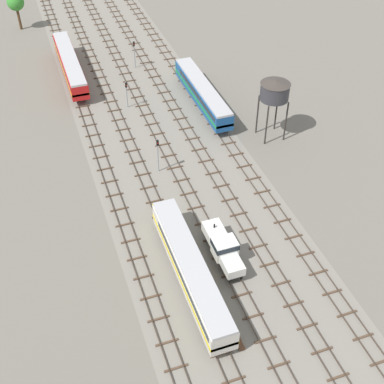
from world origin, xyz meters
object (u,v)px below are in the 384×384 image
object	(u,v)px
diesel_railcar_centre_right_mid	(202,93)
passenger_coach_far_left_midfar	(70,64)
shunter_loco_centre_left_near	(223,247)
signal_post_nearest	(126,91)
signal_post_mid	(134,51)
diesel_railcar_left_nearest	(191,268)
signal_post_near	(158,151)
water_tower	(275,91)

from	to	relation	value
diesel_railcar_centre_right_mid	passenger_coach_far_left_midfar	bearing A→B (deg)	137.42
shunter_loco_centre_left_near	passenger_coach_far_left_midfar	distance (m)	51.37
signal_post_nearest	signal_post_mid	distance (m)	14.18
diesel_railcar_left_nearest	signal_post_near	world-z (taller)	signal_post_near
diesel_railcar_left_nearest	signal_post_mid	xyz separation A→B (m)	(7.16, 52.36, 0.79)
diesel_railcar_centre_right_mid	passenger_coach_far_left_midfar	xyz separation A→B (m)	(-19.09, 17.54, 0.02)
signal_post_near	signal_post_mid	size ratio (longest dim) A/B	1.04
signal_post_nearest	signal_post_mid	size ratio (longest dim) A/B	0.89
shunter_loco_centre_left_near	diesel_railcar_centre_right_mid	distance (m)	34.29
water_tower	passenger_coach_far_left_midfar	bearing A→B (deg)	131.46
shunter_loco_centre_left_near	signal_post_nearest	distance (m)	36.82
shunter_loco_centre_left_near	signal_post_nearest	xyz separation A→B (m)	(-2.39, 36.73, 1.03)
passenger_coach_far_left_midfar	signal_post_near	xyz separation A→B (m)	(7.16, -32.07, 0.88)
signal_post_nearest	signal_post_near	size ratio (longest dim) A/B	0.86
diesel_railcar_left_nearest	signal_post_nearest	world-z (taller)	signal_post_nearest
shunter_loco_centre_left_near	water_tower	xyz separation A→B (m)	(16.36, 21.15, 5.98)
shunter_loco_centre_left_near	diesel_railcar_left_nearest	bearing A→B (deg)	-154.37
diesel_railcar_left_nearest	signal_post_nearest	size ratio (longest dim) A/B	4.34
diesel_railcar_centre_right_mid	water_tower	bearing A→B (deg)	-59.95
shunter_loco_centre_left_near	diesel_railcar_centre_right_mid	xyz separation A→B (m)	(9.55, 32.93, 0.59)
shunter_loco_centre_left_near	water_tower	bearing A→B (deg)	52.29
water_tower	signal_post_near	size ratio (longest dim) A/B	1.74
shunter_loco_centre_left_near	water_tower	distance (m)	27.40
signal_post_near	diesel_railcar_left_nearest	bearing A→B (deg)	-96.58
shunter_loco_centre_left_near	signal_post_near	world-z (taller)	signal_post_near
signal_post_nearest	shunter_loco_centre_left_near	bearing A→B (deg)	-86.28
shunter_loco_centre_left_near	signal_post_mid	xyz separation A→B (m)	(2.39, 50.07, 1.37)
diesel_railcar_centre_right_mid	signal_post_nearest	distance (m)	12.53
diesel_railcar_left_nearest	signal_post_nearest	bearing A→B (deg)	86.50
diesel_railcar_left_nearest	shunter_loco_centre_left_near	xyz separation A→B (m)	(4.77, 2.29, -0.59)
passenger_coach_far_left_midfar	signal_post_near	distance (m)	32.87
passenger_coach_far_left_midfar	signal_post_nearest	world-z (taller)	signal_post_nearest
diesel_railcar_centre_right_mid	water_tower	xyz separation A→B (m)	(6.81, -11.77, 5.39)
passenger_coach_far_left_midfar	signal_post_near	world-z (taller)	signal_post_near
shunter_loco_centre_left_near	signal_post_near	xyz separation A→B (m)	(-2.39, 18.40, 1.49)
diesel_railcar_centre_right_mid	signal_post_nearest	xyz separation A→B (m)	(-11.93, 3.80, 0.44)
diesel_railcar_centre_right_mid	passenger_coach_far_left_midfar	world-z (taller)	same
diesel_railcar_left_nearest	signal_post_mid	world-z (taller)	signal_post_mid
diesel_railcar_centre_right_mid	passenger_coach_far_left_midfar	size ratio (longest dim) A/B	0.93
shunter_loco_centre_left_near	signal_post_nearest	world-z (taller)	signal_post_nearest
passenger_coach_far_left_midfar	water_tower	size ratio (longest dim) A/B	2.29
signal_post_nearest	signal_post_near	bearing A→B (deg)	-90.00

